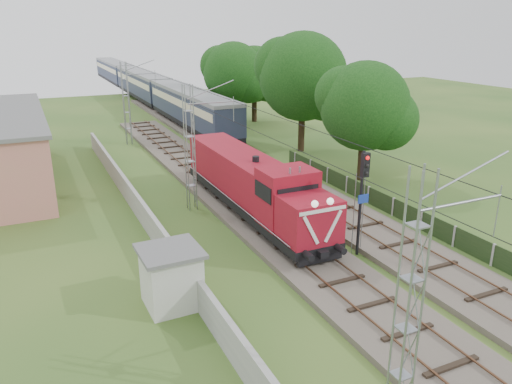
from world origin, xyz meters
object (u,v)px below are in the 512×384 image
coach_rake (142,83)px  relay_hut (171,277)px  locomotive (253,184)px  signal_post (363,185)px

coach_rake → relay_hut: bearing=-101.7°
relay_hut → coach_rake: bearing=78.3°
locomotive → relay_hut: (-7.40, -7.89, -0.83)m
locomotive → signal_post: size_ratio=2.91×
signal_post → relay_hut: size_ratio=2.13×
coach_rake → signal_post: 59.09m
signal_post → relay_hut: signal_post is taller
locomotive → coach_rake: bearing=84.5°
locomotive → coach_rake: locomotive is taller
locomotive → signal_post: bearing=-69.6°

